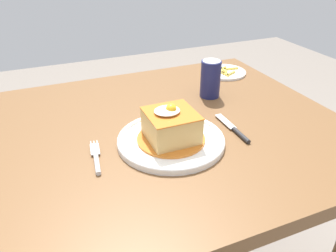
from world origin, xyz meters
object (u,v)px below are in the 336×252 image
Objects in this scene: fork at (96,159)px; soda_can at (210,79)px; side_plate_fries at (224,72)px; main_plate at (171,140)px; knife at (236,131)px.

soda_can is (0.43, 0.22, 0.06)m from fork.
side_plate_fries is at bearing 46.58° from soda_can.
main_plate is 0.33m from soda_can.
knife is 0.46m from side_plate_fries.
side_plate_fries is at bearing 44.47° from main_plate.
fork is at bearing 177.38° from knife.
main_plate is at bearing -135.53° from side_plate_fries.
main_plate is at bearing 1.65° from fork.
soda_can is at bearing 42.97° from main_plate.
main_plate is 0.55m from side_plate_fries.
fork is 0.71m from side_plate_fries.
knife is at bearing -101.71° from soda_can.
soda_can reaches higher than knife.
knife is at bearing -116.92° from side_plate_fries.
main_plate is 1.98× the size of fork.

